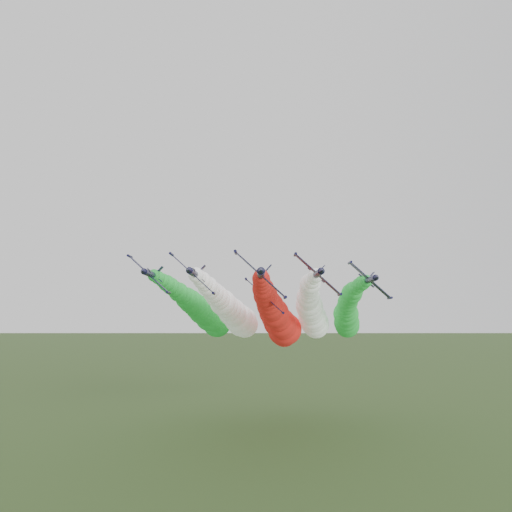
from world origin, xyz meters
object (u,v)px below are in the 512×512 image
at_px(jet_outer_left, 203,312).
at_px(jet_inner_right, 312,313).
at_px(jet_inner_left, 233,313).
at_px(jet_outer_right, 347,314).
at_px(jet_trail, 278,324).
at_px(jet_lead, 278,317).

bearing_deg(jet_outer_left, jet_inner_right, -18.90).
xyz_separation_m(jet_inner_left, jet_outer_right, (31.07, 8.31, -0.28)).
relative_size(jet_inner_right, jet_outer_right, 1.00).
relative_size(jet_inner_left, jet_outer_left, 0.99).
distance_m(jet_outer_left, jet_outer_right, 39.61).
bearing_deg(jet_inner_left, jet_outer_left, 139.21).
height_order(jet_outer_left, jet_trail, jet_outer_left).
distance_m(jet_inner_left, jet_outer_right, 32.16).
height_order(jet_lead, jet_outer_left, jet_outer_left).
relative_size(jet_inner_left, jet_trail, 1.00).
bearing_deg(jet_inner_left, jet_lead, -43.81).
xyz_separation_m(jet_lead, jet_inner_left, (-11.25, 10.79, 1.16)).
relative_size(jet_lead, jet_inner_right, 1.01).
distance_m(jet_inner_left, jet_outer_left, 11.27).
bearing_deg(jet_lead, jet_outer_right, 43.94).
height_order(jet_lead, jet_inner_right, jet_inner_right).
bearing_deg(jet_outer_left, jet_lead, -42.54).
bearing_deg(jet_outer_right, jet_inner_right, -134.95).
relative_size(jet_inner_right, jet_trail, 0.99).
bearing_deg(jet_lead, jet_trail, 88.11).
distance_m(jet_outer_right, jet_trail, 20.19).
height_order(jet_outer_left, jet_outer_right, jet_outer_left).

